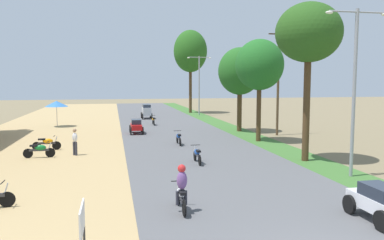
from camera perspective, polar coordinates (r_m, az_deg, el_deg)
parked_motorbike_second at (r=24.60m, az=-21.33°, el=-4.01°), size 1.80×0.54×0.94m
parked_motorbike_third at (r=27.09m, az=-20.38°, el=-3.11°), size 1.80×0.54×0.94m
street_signboard at (r=10.16m, az=-15.72°, el=-14.35°), size 0.06×1.30×1.50m
vendor_umbrella at (r=40.36m, az=-19.14°, el=2.25°), size 2.20×2.20×2.52m
pedestrian_on_shoulder at (r=24.65m, az=-16.70°, el=-2.87°), size 0.43×0.42×1.62m
median_tree_nearest at (r=22.81m, az=16.63°, el=11.93°), size 3.62×3.62×8.76m
median_tree_second at (r=29.35m, az=9.81°, el=7.87°), size 3.54×3.54×7.53m
median_tree_third at (r=34.90m, az=6.99°, el=7.02°), size 3.82×3.82×7.41m
median_tree_fourth at (r=54.95m, az=-0.24°, el=9.95°), size 4.63×4.63×11.45m
streetlamp_near at (r=19.62m, az=22.60°, el=5.23°), size 3.16×0.20×7.76m
streetlamp_mid at (r=50.78m, az=1.05°, el=5.66°), size 3.16×0.20×7.63m
utility_pole_near at (r=33.24m, az=12.44°, el=5.72°), size 1.80×0.20×8.85m
car_sedan_white at (r=14.04m, az=25.59°, el=-10.61°), size 1.10×2.26×1.19m
car_sedan_red at (r=33.60m, az=-8.13°, el=-0.82°), size 1.10×2.26×1.19m
car_van_silver at (r=46.52m, az=-6.65°, el=1.37°), size 1.19×2.41×1.67m
motorbike_ahead_second at (r=13.62m, az=-1.57°, el=-10.04°), size 0.54×1.80×1.66m
motorbike_ahead_third at (r=21.37m, az=0.75°, el=-4.99°), size 0.54×1.80×0.94m
motorbike_ahead_fourth at (r=27.50m, az=-1.97°, el=-2.58°), size 0.54×1.80×0.94m
motorbike_ahead_fifth at (r=39.78m, az=-5.65°, el=-0.01°), size 0.54×1.80×0.94m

